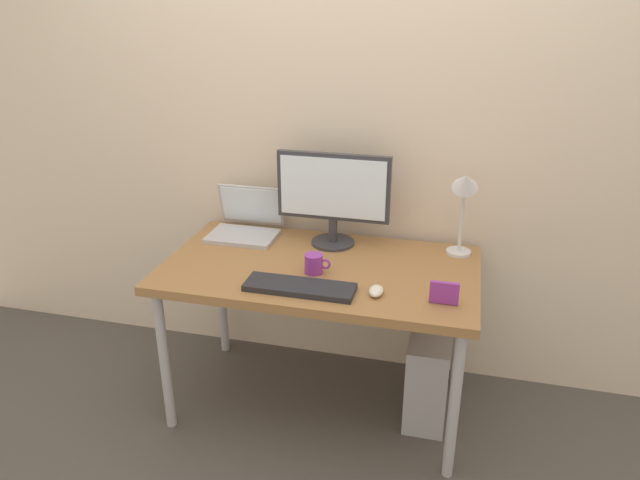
{
  "coord_description": "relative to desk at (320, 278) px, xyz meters",
  "views": [
    {
      "loc": [
        0.57,
        -2.26,
        1.83
      ],
      "look_at": [
        0.0,
        0.0,
        0.84
      ],
      "focal_mm": 33.55,
      "sensor_mm": 36.0,
      "label": 1
    }
  ],
  "objects": [
    {
      "name": "photo_frame",
      "position": [
        0.54,
        -0.21,
        0.11
      ],
      "size": [
        0.11,
        0.02,
        0.09
      ],
      "primitive_type": "cube",
      "rotation": [
        0.05,
        0.0,
        0.0
      ],
      "color": "purple",
      "rests_on": "desk"
    },
    {
      "name": "mouse",
      "position": [
        0.28,
        -0.2,
        0.08
      ],
      "size": [
        0.06,
        0.09,
        0.03
      ],
      "primitive_type": "ellipsoid",
      "color": "silver",
      "rests_on": "desk"
    },
    {
      "name": "coffee_mug",
      "position": [
        -0.01,
        -0.07,
        0.1
      ],
      "size": [
        0.11,
        0.08,
        0.08
      ],
      "color": "purple",
      "rests_on": "desk"
    },
    {
      "name": "desk_lamp",
      "position": [
        0.57,
        0.24,
        0.35
      ],
      "size": [
        0.11,
        0.16,
        0.41
      ],
      "color": "silver",
      "rests_on": "desk"
    },
    {
      "name": "ground_plane",
      "position": [
        0.0,
        0.0,
        -0.66
      ],
      "size": [
        6.0,
        6.0,
        0.0
      ],
      "primitive_type": "plane",
      "color": "#4C4742"
    },
    {
      "name": "laptop",
      "position": [
        -0.43,
        0.26,
        0.12
      ],
      "size": [
        0.32,
        0.28,
        0.23
      ],
      "color": "#B2B2B7",
      "rests_on": "desk"
    },
    {
      "name": "back_wall",
      "position": [
        0.0,
        0.44,
        0.64
      ],
      "size": [
        4.4,
        0.04,
        2.6
      ],
      "primitive_type": "cube",
      "color": "beige",
      "rests_on": "ground_plane"
    },
    {
      "name": "keyboard",
      "position": [
        -0.02,
        -0.24,
        0.07
      ],
      "size": [
        0.44,
        0.14,
        0.02
      ],
      "primitive_type": "cube",
      "color": "#232328",
      "rests_on": "desk"
    },
    {
      "name": "desk",
      "position": [
        0.0,
        0.0,
        0.0
      ],
      "size": [
        1.35,
        0.75,
        0.72
      ],
      "color": "olive",
      "rests_on": "ground_plane"
    },
    {
      "name": "monitor",
      "position": [
        -0.0,
        0.24,
        0.31
      ],
      "size": [
        0.52,
        0.2,
        0.43
      ],
      "color": "#333338",
      "rests_on": "desk"
    },
    {
      "name": "computer_tower",
      "position": [
        0.49,
        0.05,
        -0.45
      ],
      "size": [
        0.18,
        0.36,
        0.42
      ],
      "primitive_type": "cube",
      "color": "#B2B2B7",
      "rests_on": "ground_plane"
    }
  ]
}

